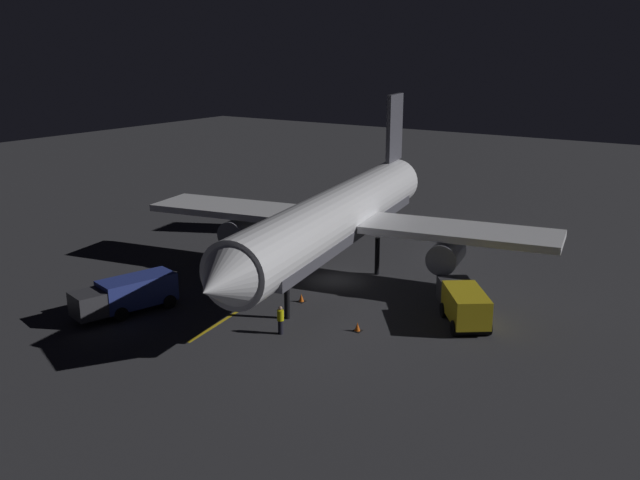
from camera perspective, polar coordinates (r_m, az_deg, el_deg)
ground_plane at (r=50.66m, az=1.26°, el=-3.42°), size 180.00×180.00×0.20m
apron_guide_stripe at (r=48.94m, az=-3.84°, el=-4.02°), size 3.24×20.16×0.01m
airliner at (r=49.87m, az=1.54°, el=1.92°), size 31.12×36.23×12.52m
baggage_truck at (r=45.84m, az=-15.51°, el=-4.37°), size 3.75×6.90×2.24m
catering_truck at (r=43.72m, az=11.68°, el=-5.14°), size 5.20×6.05×2.19m
ground_crew_worker at (r=41.16m, az=-3.27°, el=-6.58°), size 0.40×0.40×1.74m
traffic_cone_near_left at (r=48.18m, az=-7.13°, el=-4.12°), size 0.50×0.50×0.55m
traffic_cone_near_right at (r=46.35m, az=-1.55°, el=-4.80°), size 0.50×0.50×0.55m
traffic_cone_under_wing at (r=41.77m, az=3.10°, el=-7.18°), size 0.50×0.50×0.55m
traffic_cone_far at (r=48.29m, az=-7.99°, el=-4.10°), size 0.50×0.50×0.55m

